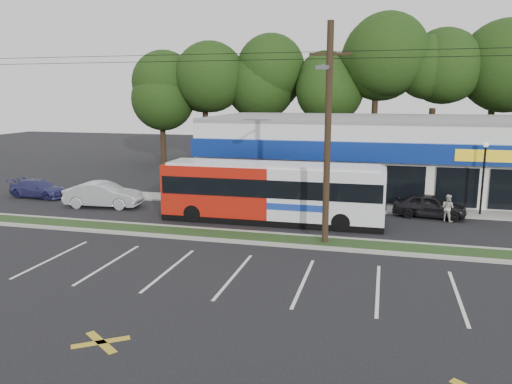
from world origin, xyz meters
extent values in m
plane|color=black|center=(0.00, 0.00, 0.00)|extent=(120.00, 120.00, 0.00)
cube|color=#203314|center=(0.00, 1.00, 0.06)|extent=(40.00, 1.60, 0.12)
cube|color=#9E9E93|center=(0.00, 0.15, 0.07)|extent=(40.00, 0.25, 0.14)
cube|color=#9E9E93|center=(0.00, 1.85, 0.07)|extent=(40.00, 0.25, 0.14)
cube|color=#9E9E93|center=(5.00, 9.00, 0.05)|extent=(32.00, 2.20, 0.10)
cube|color=silver|center=(5.50, 16.00, 2.50)|extent=(25.00, 12.00, 5.00)
cube|color=navy|center=(5.50, 9.75, 3.40)|extent=(25.00, 0.50, 1.20)
cube|color=black|center=(5.50, 9.94, 1.40)|extent=(24.00, 0.12, 2.40)
cube|color=yellow|center=(12.50, 9.48, 3.40)|extent=(6.00, 0.06, 0.70)
cube|color=gray|center=(5.50, 16.00, 5.15)|extent=(25.00, 12.00, 0.30)
cylinder|color=black|center=(3.00, 1.00, 5.00)|extent=(0.30, 0.30, 10.00)
cube|color=black|center=(3.00, 1.00, 8.60)|extent=(1.80, 0.12, 0.12)
cylinder|color=#59595E|center=(3.00, -0.20, 8.00)|extent=(0.10, 2.40, 0.10)
cube|color=#59595E|center=(3.00, -1.50, 7.90)|extent=(0.50, 0.25, 0.15)
cylinder|color=black|center=(0.00, 1.00, 8.70)|extent=(50.00, 0.02, 0.02)
cylinder|color=black|center=(0.00, 1.00, 8.40)|extent=(50.00, 0.02, 0.02)
cylinder|color=black|center=(11.00, 8.80, 2.00)|extent=(0.12, 0.12, 4.00)
sphere|color=silver|center=(11.00, 8.80, 4.10)|extent=(0.30, 0.30, 0.30)
cylinder|color=black|center=(-16.00, 26.00, 2.86)|extent=(0.56, 0.56, 5.72)
sphere|color=black|center=(-16.00, 26.00, 8.45)|extent=(6.76, 6.76, 6.76)
cylinder|color=black|center=(-11.00, 26.00, 2.86)|extent=(0.56, 0.56, 5.72)
sphere|color=black|center=(-11.00, 26.00, 8.45)|extent=(6.76, 6.76, 6.76)
cylinder|color=black|center=(-6.00, 26.00, 2.86)|extent=(0.56, 0.56, 5.72)
sphere|color=black|center=(-6.00, 26.00, 8.45)|extent=(6.76, 6.76, 6.76)
cylinder|color=black|center=(-1.00, 26.00, 2.86)|extent=(0.56, 0.56, 5.72)
sphere|color=black|center=(-1.00, 26.00, 8.45)|extent=(6.76, 6.76, 6.76)
cylinder|color=black|center=(4.00, 26.00, 2.86)|extent=(0.56, 0.56, 5.72)
sphere|color=black|center=(4.00, 26.00, 8.45)|extent=(6.76, 6.76, 6.76)
cylinder|color=black|center=(9.00, 26.00, 2.86)|extent=(0.56, 0.56, 5.72)
sphere|color=black|center=(9.00, 26.00, 8.45)|extent=(6.76, 6.76, 6.76)
cylinder|color=black|center=(14.00, 26.00, 2.86)|extent=(0.56, 0.56, 5.72)
sphere|color=black|center=(14.00, 26.00, 8.45)|extent=(6.76, 6.76, 6.76)
cube|color=#B61A0E|center=(-3.32, 4.47, 1.72)|extent=(6.01, 2.55, 2.74)
cube|color=white|center=(2.67, 4.53, 1.72)|extent=(6.01, 2.55, 2.74)
cube|color=black|center=(-0.33, 4.50, 0.19)|extent=(12.00, 2.55, 0.35)
cube|color=black|center=(-0.33, 4.50, 2.05)|extent=(11.76, 2.66, 0.95)
cube|color=black|center=(5.69, 4.55, 1.90)|extent=(0.08, 2.12, 1.40)
cube|color=#193899|center=(1.18, 3.25, 1.15)|extent=(2.99, 0.06, 0.35)
cube|color=white|center=(-0.33, 4.50, 3.14)|extent=(11.40, 2.35, 0.18)
cylinder|color=black|center=(-4.51, 3.34, 0.48)|extent=(0.96, 0.29, 0.96)
cylinder|color=black|center=(-4.53, 5.59, 0.48)|extent=(0.96, 0.29, 0.96)
cylinder|color=black|center=(3.51, 3.41, 0.48)|extent=(0.96, 0.29, 0.96)
cylinder|color=black|center=(3.49, 5.66, 0.48)|extent=(0.96, 0.29, 0.96)
imported|color=black|center=(8.12, 7.71, 0.68)|extent=(4.15, 2.06, 1.36)
imported|color=#B2B4BB|center=(-11.24, 5.45, 0.78)|extent=(4.85, 2.10, 1.55)
imported|color=navy|center=(-17.07, 7.00, 0.61)|extent=(4.31, 2.07, 1.21)
imported|color=silver|center=(2.19, 6.74, 0.95)|extent=(0.79, 0.63, 1.91)
imported|color=beige|center=(9.00, 6.98, 0.75)|extent=(0.93, 0.88, 1.51)
camera|label=1|loc=(5.48, -21.47, 6.86)|focal=35.00mm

